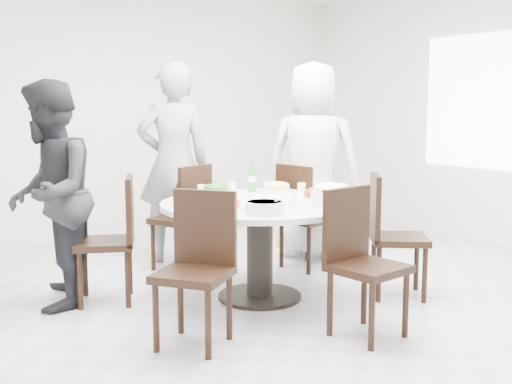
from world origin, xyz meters
TOP-DOWN VIEW (x-y plane):
  - floor at (0.00, 0.00)m, footprint 6.00×6.00m
  - wall_back at (0.00, 3.00)m, footprint 6.00×0.01m
  - dining_table at (-0.10, 0.11)m, footprint 1.50×1.50m
  - chair_ne at (0.80, 0.61)m, footprint 0.46×0.46m
  - chair_n at (-0.18, 1.24)m, footprint 0.54×0.54m
  - chair_nw at (-1.10, 0.72)m, footprint 0.56×0.56m
  - chair_sw at (-1.00, -0.43)m, footprint 0.59×0.59m
  - chair_s at (-0.02, -0.95)m, footprint 0.46×0.46m
  - chair_se at (0.81, -0.46)m, footprint 0.59×0.59m
  - diner_right at (1.12, 0.92)m, footprint 1.04×1.09m
  - diner_middle at (-0.05, 1.57)m, footprint 0.79×0.64m
  - diner_left at (-1.45, 0.85)m, footprint 0.92×1.00m
  - dish_greens at (-0.18, 0.61)m, footprint 0.26×0.26m
  - dish_pale at (0.30, 0.42)m, footprint 0.25×0.25m
  - dish_orange at (-0.55, 0.28)m, footprint 0.25×0.25m
  - dish_redbrown at (0.31, -0.06)m, footprint 0.25×0.25m
  - dish_tofu at (-0.53, -0.05)m, footprint 0.29×0.29m
  - rice_bowl at (0.23, -0.31)m, footprint 0.29×0.29m
  - soup_bowl at (-0.37, -0.31)m, footprint 0.27×0.27m
  - beverage_bottle at (0.18, 0.62)m, footprint 0.07×0.07m
  - tea_cups at (-0.09, 0.76)m, footprint 0.07×0.07m
  - chopsticks at (-0.10, 0.81)m, footprint 0.24×0.04m

SIDE VIEW (x-z plane):
  - floor at x=0.00m, z-range -0.01..0.01m
  - dining_table at x=-0.10m, z-range 0.00..0.75m
  - chair_ne at x=0.80m, z-range 0.00..0.95m
  - chair_n at x=-0.18m, z-range 0.00..0.95m
  - chair_nw at x=-1.10m, z-range 0.00..0.95m
  - chair_sw at x=-1.00m, z-range 0.00..0.95m
  - chair_s at x=-0.02m, z-range 0.00..0.95m
  - chair_se at x=0.81m, z-range 0.00..0.95m
  - chopsticks at x=-0.10m, z-range 0.75..0.76m
  - dish_redbrown at x=0.31m, z-range 0.75..0.81m
  - dish_greens at x=-0.18m, z-range 0.75..0.82m
  - dish_pale at x=0.30m, z-range 0.75..0.82m
  - dish_orange at x=-0.55m, z-range 0.75..0.82m
  - dish_tofu at x=-0.53m, z-range 0.75..0.83m
  - tea_cups at x=-0.09m, z-range 0.75..0.83m
  - soup_bowl at x=-0.37m, z-range 0.75..0.83m
  - rice_bowl at x=0.23m, z-range 0.75..0.87m
  - diner_left at x=-1.45m, z-range 0.00..1.66m
  - beverage_bottle at x=0.18m, z-range 0.75..1.00m
  - diner_middle at x=-0.05m, z-range 0.00..1.86m
  - diner_right at x=1.12m, z-range 0.00..1.88m
  - wall_back at x=0.00m, z-range 0.00..2.80m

